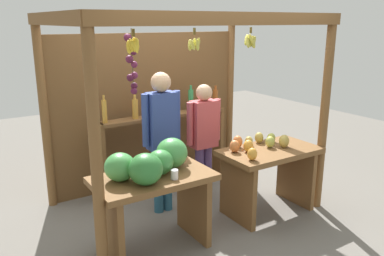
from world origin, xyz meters
name	(u,v)px	position (x,y,z in m)	size (l,w,h in m)	color
ground_plane	(184,205)	(0.00, 0.00, 0.00)	(12.00, 12.00, 0.00)	slate
market_stall	(167,94)	(-0.01, 0.39, 1.33)	(2.84, 1.88, 2.27)	brown
fruit_counter_left	(152,180)	(-0.76, -0.66, 0.73)	(1.14, 0.64, 1.08)	brown
fruit_counter_right	(267,165)	(0.73, -0.65, 0.58)	(1.14, 0.64, 0.93)	brown
bottle_shelf_unit	(165,130)	(0.11, 0.66, 0.78)	(1.82, 0.22, 1.35)	brown
vendor_man	(162,130)	(-0.29, 0.01, 1.00)	(0.48, 0.22, 1.65)	#275C79
vendor_woman	(204,133)	(0.32, 0.05, 0.86)	(0.48, 0.20, 1.46)	#583F78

